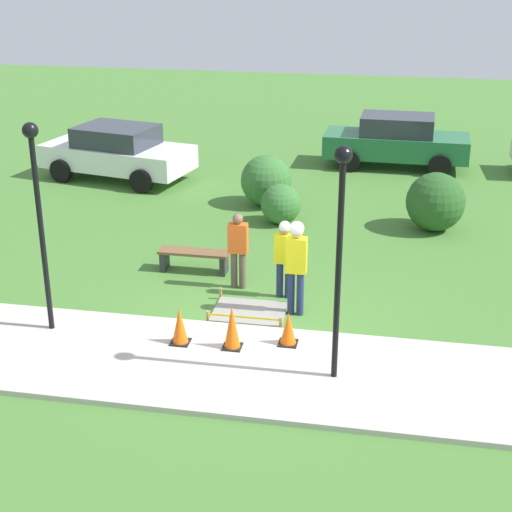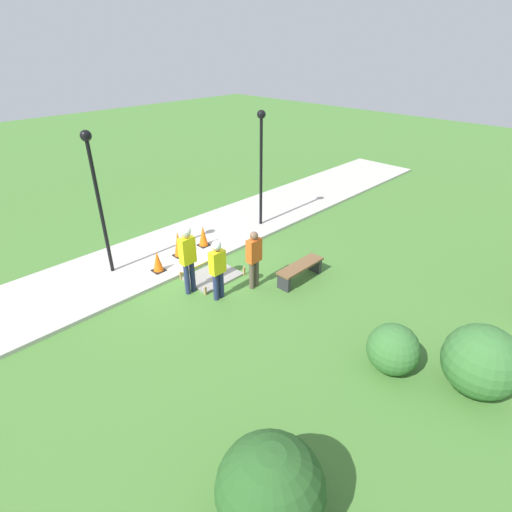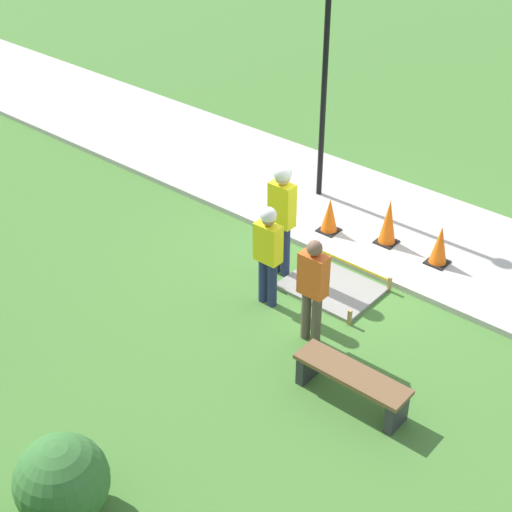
% 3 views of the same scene
% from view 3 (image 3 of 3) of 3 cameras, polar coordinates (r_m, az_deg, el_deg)
% --- Properties ---
extents(ground_plane, '(60.00, 60.00, 0.00)m').
position_cam_3_polar(ground_plane, '(12.85, 6.39, -0.71)').
color(ground_plane, '#477A33').
extents(sidewalk, '(28.00, 3.02, 0.10)m').
position_cam_3_polar(sidewalk, '(13.93, 9.94, 2.14)').
color(sidewalk, '#BCB7AD').
rests_on(sidewalk, ground_plane).
extents(wet_concrete_patch, '(1.47, 1.14, 0.25)m').
position_cam_3_polar(wet_concrete_patch, '(12.28, 5.50, -2.30)').
color(wet_concrete_patch, gray).
rests_on(wet_concrete_patch, ground_plane).
extents(traffic_cone_near_patch, '(0.34, 0.34, 0.68)m').
position_cam_3_polar(traffic_cone_near_patch, '(12.82, 13.22, 0.76)').
color(traffic_cone_near_patch, black).
rests_on(traffic_cone_near_patch, sidewalk).
extents(traffic_cone_far_patch, '(0.34, 0.34, 0.82)m').
position_cam_3_polar(traffic_cone_far_patch, '(13.15, 9.61, 2.46)').
color(traffic_cone_far_patch, black).
rests_on(traffic_cone_far_patch, sidewalk).
extents(traffic_cone_sidewalk_edge, '(0.34, 0.34, 0.62)m').
position_cam_3_polar(traffic_cone_sidewalk_edge, '(13.40, 5.38, 2.96)').
color(traffic_cone_sidewalk_edge, black).
rests_on(traffic_cone_sidewalk_edge, sidewalk).
extents(park_bench, '(1.56, 0.44, 0.49)m').
position_cam_3_polar(park_bench, '(10.19, 6.96, -9.02)').
color(park_bench, '#2D2D33').
rests_on(park_bench, ground_plane).
extents(worker_supervisor, '(0.40, 0.24, 1.66)m').
position_cam_3_polar(worker_supervisor, '(11.41, 0.88, 0.54)').
color(worker_supervisor, navy).
rests_on(worker_supervisor, ground_plane).
extents(worker_assistant, '(0.40, 0.28, 1.94)m').
position_cam_3_polar(worker_assistant, '(11.98, 1.90, 3.45)').
color(worker_assistant, navy).
rests_on(worker_assistant, ground_plane).
extents(bystander_in_orange_shirt, '(0.40, 0.22, 1.66)m').
position_cam_3_polar(bystander_in_orange_shirt, '(10.74, 4.15, -2.18)').
color(bystander_in_orange_shirt, brown).
rests_on(bystander_in_orange_shirt, ground_plane).
extents(lamppost_near, '(0.28, 0.28, 3.94)m').
position_cam_3_polar(lamppost_near, '(13.64, 5.08, 14.08)').
color(lamppost_near, black).
rests_on(lamppost_near, sidewalk).
extents(shrub_rounded_near, '(1.04, 1.04, 1.04)m').
position_cam_3_polar(shrub_rounded_near, '(9.00, -13.95, -15.58)').
color(shrub_rounded_near, '#387033').
rests_on(shrub_rounded_near, ground_plane).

